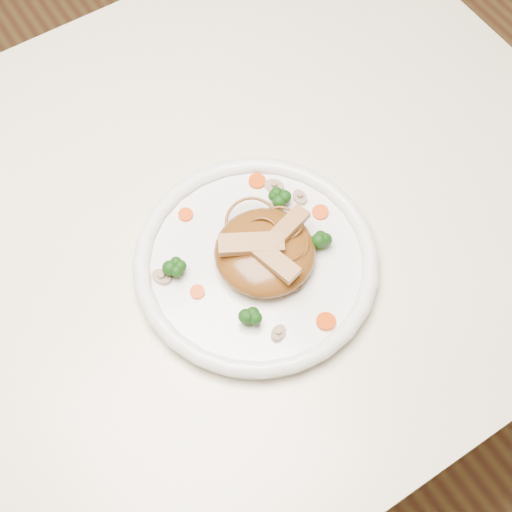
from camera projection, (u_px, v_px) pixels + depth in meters
ground at (196, 413)px, 1.53m from camera, size 4.00×4.00×0.00m
table at (160, 284)px, 0.96m from camera, size 1.20×0.80×0.75m
plate at (256, 265)px, 0.85m from camera, size 0.36×0.36×0.02m
noodle_mound at (265, 252)px, 0.83m from camera, size 0.15×0.15×0.04m
chicken_a at (287, 228)px, 0.82m from camera, size 0.07×0.04×0.01m
chicken_b at (251, 244)px, 0.81m from camera, size 0.08×0.06×0.01m
chicken_c at (272, 259)px, 0.80m from camera, size 0.04×0.07×0.01m
broccoli_0 at (279, 196)px, 0.87m from camera, size 0.04×0.04×0.03m
broccoli_1 at (174, 268)px, 0.83m from camera, size 0.02×0.02×0.03m
broccoli_2 at (249, 316)px, 0.80m from camera, size 0.03×0.03×0.03m
broccoli_3 at (320, 239)px, 0.84m from camera, size 0.04×0.04×0.03m
carrot_0 at (257, 181)px, 0.90m from camera, size 0.02×0.02×0.00m
carrot_1 at (197, 292)px, 0.82m from camera, size 0.02×0.02×0.00m
carrot_2 at (320, 212)px, 0.87m from camera, size 0.03×0.03×0.00m
carrot_3 at (186, 215)px, 0.87m from camera, size 0.02×0.02×0.00m
carrot_4 at (326, 321)px, 0.81m from camera, size 0.03×0.03×0.00m
mushroom_0 at (278, 333)px, 0.80m from camera, size 0.03×0.03×0.01m
mushroom_1 at (300, 197)px, 0.88m from camera, size 0.02×0.02×0.01m
mushroom_2 at (162, 277)px, 0.83m from camera, size 0.03×0.03×0.01m
mushroom_3 at (274, 186)px, 0.89m from camera, size 0.04×0.04×0.01m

